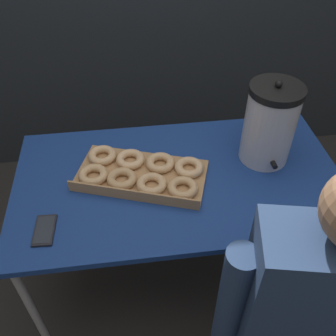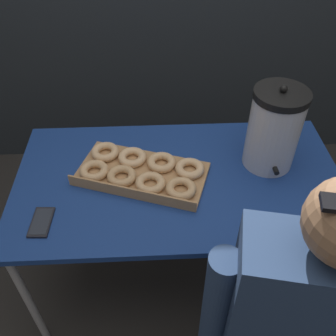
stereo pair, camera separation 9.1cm
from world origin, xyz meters
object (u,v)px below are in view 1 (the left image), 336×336
object	(u,v)px
cell_phone	(45,230)
person_seated	(304,326)
coffee_urn	(270,124)
donut_box	(141,173)

from	to	relation	value
cell_phone	person_seated	size ratio (longest dim) A/B	0.11
coffee_urn	person_seated	size ratio (longest dim) A/B	0.30
cell_phone	person_seated	xyz separation A→B (m)	(0.84, -0.42, -0.10)
cell_phone	donut_box	bearing A→B (deg)	35.55
donut_box	coffee_urn	xyz separation A→B (m)	(0.55, 0.06, 0.15)
coffee_urn	donut_box	bearing A→B (deg)	-173.51
donut_box	person_seated	size ratio (longest dim) A/B	0.46
donut_box	coffee_urn	world-z (taller)	coffee_urn
donut_box	person_seated	distance (m)	0.82
donut_box	person_seated	world-z (taller)	person_seated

